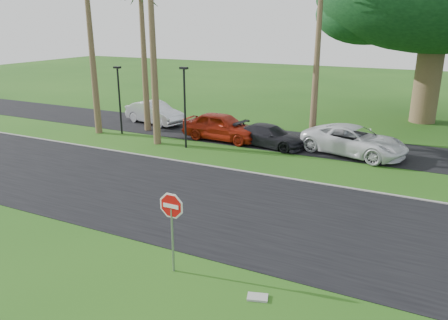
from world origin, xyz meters
The scene contains 12 objects.
ground centered at (0.00, 0.00, 0.00)m, with size 120.00×120.00×0.00m, color #1D4912.
road centered at (0.00, 2.00, 0.01)m, with size 120.00×8.00×0.02m, color black.
parking_strip centered at (0.00, 12.50, 0.01)m, with size 120.00×5.00×0.02m, color black.
curb centered at (0.00, 6.05, 0.03)m, with size 120.00×0.12×0.06m, color gray.
stop_sign_near centered at (0.50, -3.00, 1.77)m, with size 1.05×0.07×2.62m.
streetlight_left centered at (-11.50, 9.50, 2.50)m, with size 0.45×0.25×4.34m.
streetlight_right centered at (-6.00, 8.50, 2.65)m, with size 0.45×0.25×4.64m.
car_silver centered at (-11.20, 12.84, 0.78)m, with size 1.65×4.73×1.56m, color #BABCC2.
car_red centered at (-4.88, 10.95, 0.85)m, with size 2.00×4.97×1.69m, color maroon.
car_dark centered at (-1.69, 10.88, 0.63)m, with size 1.76×4.33×1.26m, color black.
car_minivan centered at (3.04, 11.36, 0.79)m, with size 2.62×5.69×1.58m, color silver.
utility_slab centered at (3.24, -3.15, 0.03)m, with size 0.55×0.35×0.06m, color #999992.
Camera 1 is at (6.85, -12.51, 7.09)m, focal length 35.00 mm.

